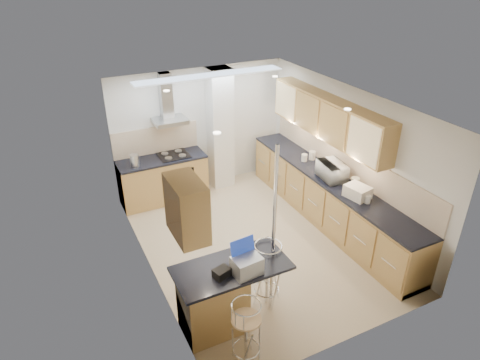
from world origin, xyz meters
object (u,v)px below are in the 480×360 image
bread_bin (358,192)px  laptop (247,266)px  microwave (332,171)px  bar_stool_near (246,333)px  bar_stool_end (267,274)px

bread_bin → laptop: bearing=-171.5°
microwave → bar_stool_near: microwave is taller
laptop → bread_bin: bearing=14.4°
laptop → bar_stool_near: 0.79m
laptop → bar_stool_end: size_ratio=0.35×
microwave → laptop: microwave is taller
microwave → bread_bin: size_ratio=1.45×
microwave → bar_stool_end: (-2.00, -1.27, -0.57)m
laptop → bar_stool_end: 0.81m
microwave → bar_stool_near: size_ratio=0.59×
laptop → bar_stool_near: bearing=-122.8°
bar_stool_end → microwave: bearing=-30.2°
microwave → bread_bin: bearing=-175.2°
microwave → laptop: bearing=129.3°
bar_stool_near → bread_bin: bread_bin is taller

